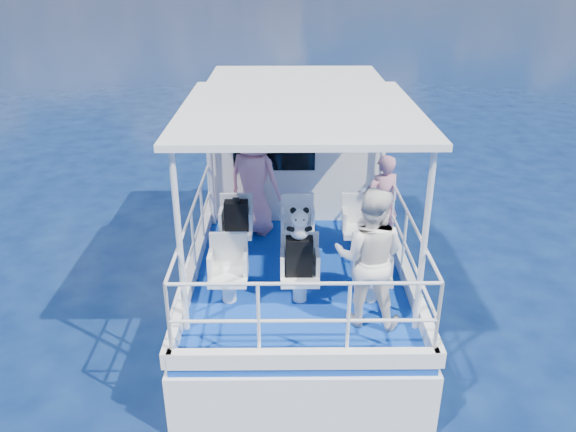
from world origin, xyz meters
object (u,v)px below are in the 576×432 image
Objects in this scene: backpack_center at (299,256)px; panda at (299,223)px; passenger_port_fwd at (254,180)px; passenger_stbd_aft at (369,257)px.

panda is (-0.00, 0.00, 0.45)m from backpack_center.
backpack_center is at bearing -48.96° from panda.
passenger_port_fwd reaches higher than panda.
passenger_stbd_aft is (1.44, -2.46, -0.02)m from passenger_port_fwd.
passenger_port_fwd is 2.13m from panda.
backpack_center is (0.65, -2.02, -0.25)m from passenger_port_fwd.
panda is at bearing 131.04° from backpack_center.
passenger_stbd_aft is 0.93m from panda.
backpack_center is at bearing -14.78° from passenger_stbd_aft.
passenger_stbd_aft is 0.93m from backpack_center.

